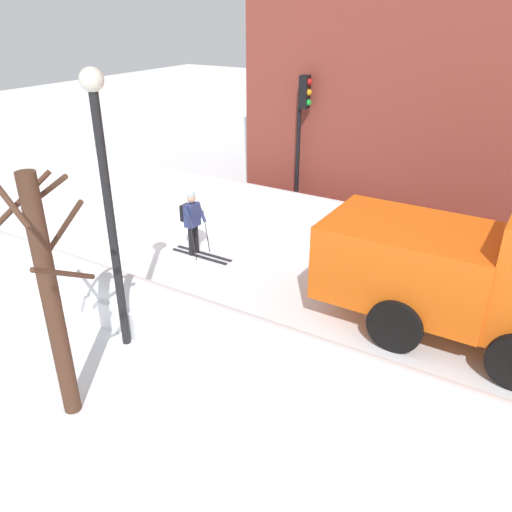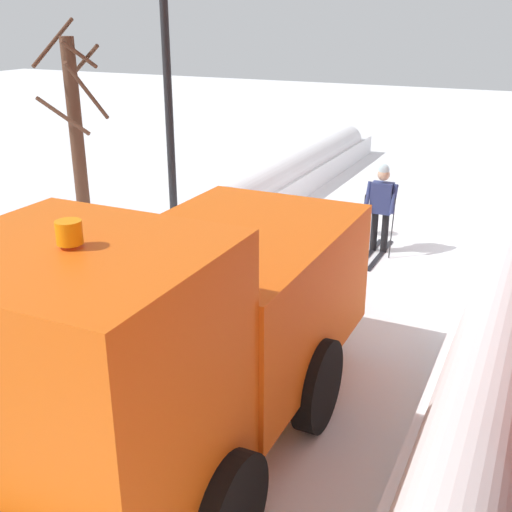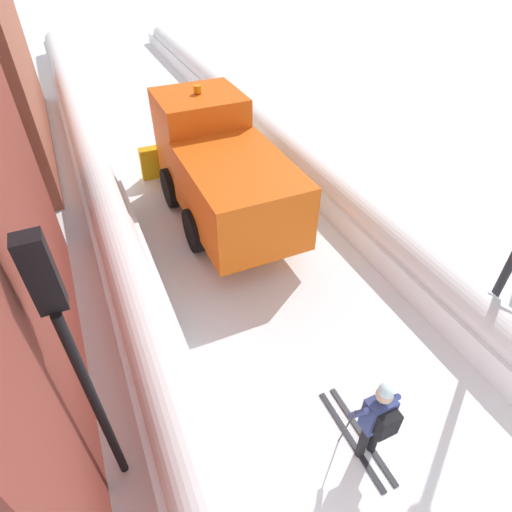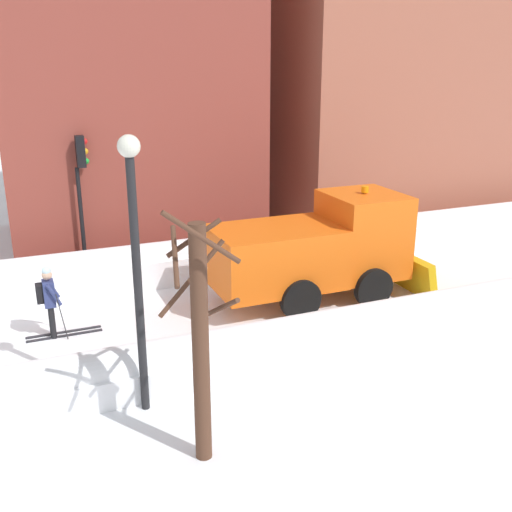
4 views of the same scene
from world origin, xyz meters
name	(u,v)px [view 1 (image 1 of 4)]	position (x,y,z in m)	size (l,w,h in m)	color
plow_truck	(476,274)	(-0.08, 8.53, 1.48)	(3.20, 5.98, 3.12)	orange
skier	(192,219)	(-0.36, 1.37, 1.00)	(0.62, 1.80, 1.81)	black
traffic_light_pole	(302,123)	(-3.90, 2.77, 3.08)	(0.28, 0.42, 4.39)	black
street_lamp	(106,184)	(3.65, 2.75, 3.34)	(0.40, 0.40, 5.28)	black
bare_tree_near	(51,295)	(5.52, 3.34, 2.22)	(1.13, 1.21, 4.48)	#4E3022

